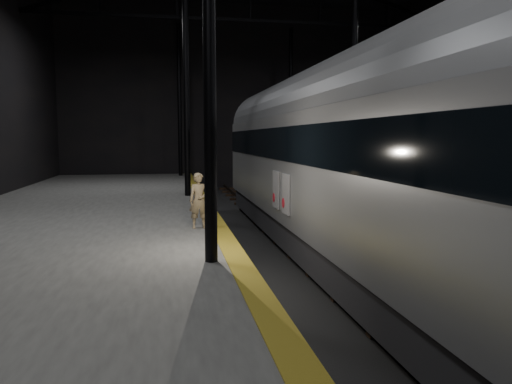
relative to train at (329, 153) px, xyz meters
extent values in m
plane|color=black|center=(0.00, 0.01, -3.08)|extent=(44.00, 44.00, 0.00)
cube|color=#4B4B48|center=(-7.50, 0.01, -2.58)|extent=(9.00, 43.80, 1.00)
cube|color=olive|center=(-3.25, 0.01, -2.08)|extent=(0.50, 43.80, 0.01)
cube|color=#3F3328|center=(-0.72, 0.01, -2.91)|extent=(0.08, 43.00, 0.14)
cube|color=#3F3328|center=(0.72, 0.01, -2.91)|extent=(0.08, 43.00, 0.14)
cube|color=black|center=(0.00, 0.01, -3.02)|extent=(2.40, 42.00, 0.12)
cylinder|color=black|center=(-3.80, -3.99, 2.92)|extent=(0.26, 0.26, 10.00)
cylinder|color=black|center=(-3.80, 8.01, 2.92)|extent=(0.26, 0.26, 10.00)
cylinder|color=black|center=(3.80, 8.01, 2.92)|extent=(0.26, 0.26, 10.00)
cylinder|color=black|center=(-3.80, 20.01, 2.92)|extent=(0.26, 0.26, 10.00)
cylinder|color=black|center=(3.80, 20.01, 2.92)|extent=(0.26, 0.26, 10.00)
cube|color=black|center=(0.00, 14.01, 6.92)|extent=(23.60, 0.15, 0.18)
cube|color=#94969B|center=(0.00, 0.00, -0.45)|extent=(3.00, 20.67, 3.10)
cube|color=black|center=(0.00, 0.00, -2.39)|extent=(2.74, 20.26, 0.88)
cube|color=black|center=(0.00, 0.00, 0.28)|extent=(3.06, 20.36, 0.93)
cylinder|color=slate|center=(0.00, 0.00, 1.10)|extent=(2.94, 20.46, 2.94)
cube|color=black|center=(0.00, -7.23, -2.77)|extent=(1.86, 2.27, 0.36)
cube|color=black|center=(0.00, 7.23, -2.77)|extent=(1.86, 2.27, 0.36)
cube|color=silver|center=(-1.53, -1.03, -1.07)|extent=(0.04, 0.78, 1.09)
cube|color=silver|center=(-1.53, 0.21, -1.07)|extent=(0.04, 0.78, 1.09)
cylinder|color=#B61626|center=(-1.55, -0.85, -1.33)|extent=(0.03, 0.27, 0.27)
cylinder|color=#B61626|center=(-1.55, 0.39, -1.33)|extent=(0.03, 0.27, 0.27)
imported|color=#9C8560|center=(-3.80, -0.12, -1.30)|extent=(0.59, 0.41, 1.56)
camera|label=1|loc=(-4.64, -14.03, 0.43)|focal=35.00mm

